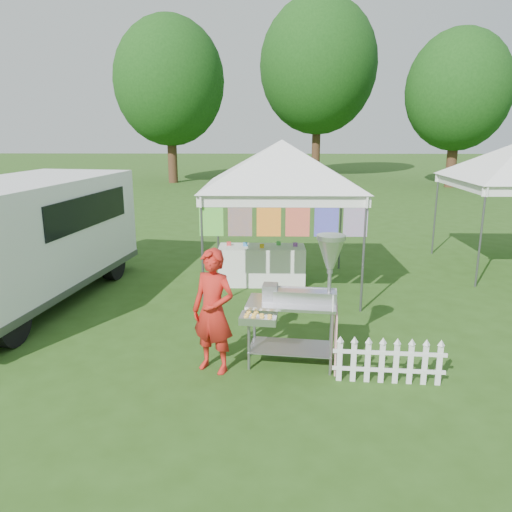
{
  "coord_description": "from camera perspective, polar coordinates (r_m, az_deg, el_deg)",
  "views": [
    {
      "loc": [
        -0.28,
        -6.45,
        3.21
      ],
      "look_at": [
        -0.47,
        1.77,
        1.1
      ],
      "focal_mm": 35.0,
      "sensor_mm": 36.0,
      "label": 1
    }
  ],
  "objects": [
    {
      "name": "ground",
      "position": [
        7.21,
        3.46,
        -12.08
      ],
      "size": [
        120.0,
        120.0,
        0.0
      ],
      "primitive_type": "plane",
      "color": "#294B15",
      "rests_on": "ground"
    },
    {
      "name": "tree_right",
      "position": [
        30.32,
        22.13,
        17.12
      ],
      "size": [
        5.6,
        5.6,
        8.42
      ],
      "color": "#392714",
      "rests_on": "ground"
    },
    {
      "name": "display_table",
      "position": [
        10.55,
        0.68,
        -1.04
      ],
      "size": [
        1.8,
        0.7,
        0.81
      ],
      "primitive_type": "cube",
      "color": "white",
      "rests_on": "ground"
    },
    {
      "name": "tree_left",
      "position": [
        31.09,
        -9.87,
        19.03
      ],
      "size": [
        6.4,
        6.4,
        9.53
      ],
      "color": "#392714",
      "rests_on": "ground"
    },
    {
      "name": "vendor",
      "position": [
        6.7,
        -4.9,
        -6.31
      ],
      "size": [
        0.73,
        0.64,
        1.7
      ],
      "primitive_type": "imported",
      "rotation": [
        0.0,
        0.0,
        -0.45
      ],
      "color": "red",
      "rests_on": "ground"
    },
    {
      "name": "picket_fence",
      "position": [
        6.78,
        14.94,
        -11.69
      ],
      "size": [
        1.44,
        0.13,
        0.56
      ],
      "rotation": [
        0.0,
        0.0,
        -0.07
      ],
      "color": "white",
      "rests_on": "ground"
    },
    {
      "name": "canopy_main",
      "position": [
        9.95,
        2.98,
        13.08
      ],
      "size": [
        4.24,
        4.24,
        3.45
      ],
      "color": "#59595E",
      "rests_on": "ground"
    },
    {
      "name": "donut_cart",
      "position": [
        6.76,
        5.77,
        -3.97
      ],
      "size": [
        1.42,
        0.88,
        1.85
      ],
      "rotation": [
        0.0,
        0.0,
        -0.12
      ],
      "color": "gray",
      "rests_on": "ground"
    },
    {
      "name": "tree_mid",
      "position": [
        34.83,
        7.14,
        20.76
      ],
      "size": [
        7.6,
        7.6,
        11.52
      ],
      "color": "#392714",
      "rests_on": "ground"
    },
    {
      "name": "cargo_van",
      "position": [
        10.22,
        -25.09,
        1.88
      ],
      "size": [
        3.0,
        5.79,
        2.3
      ],
      "rotation": [
        0.0,
        0.0,
        -0.15
      ],
      "color": "white",
      "rests_on": "ground"
    }
  ]
}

